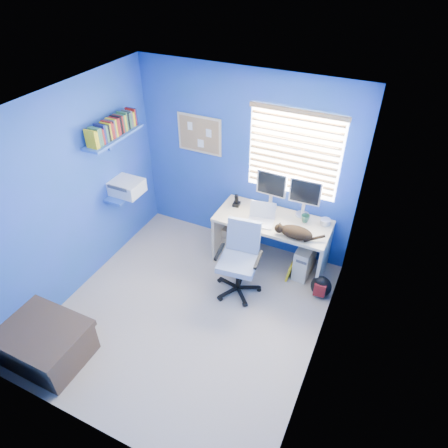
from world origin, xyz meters
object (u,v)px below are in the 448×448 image
at_px(office_chair, 239,267).
at_px(cat, 296,232).
at_px(tower_pc, 305,259).
at_px(desk, 271,242).
at_px(laptop, 261,216).

bearing_deg(office_chair, cat, 35.87).
xyz_separation_m(cat, office_chair, (-0.56, -0.41, -0.45)).
bearing_deg(tower_pc, office_chair, -132.60).
xyz_separation_m(desk, cat, (0.37, -0.22, 0.44)).
distance_m(laptop, cat, 0.50).
distance_m(desk, office_chair, 0.66).
relative_size(laptop, tower_pc, 0.73).
bearing_deg(cat, laptop, 162.75).
bearing_deg(laptop, cat, -20.20).
xyz_separation_m(desk, laptop, (-0.12, -0.13, 0.48)).
distance_m(laptop, office_chair, 0.70).
distance_m(desk, tower_pc, 0.50).
height_order(laptop, office_chair, laptop).
height_order(desk, tower_pc, desk).
relative_size(desk, office_chair, 1.54).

